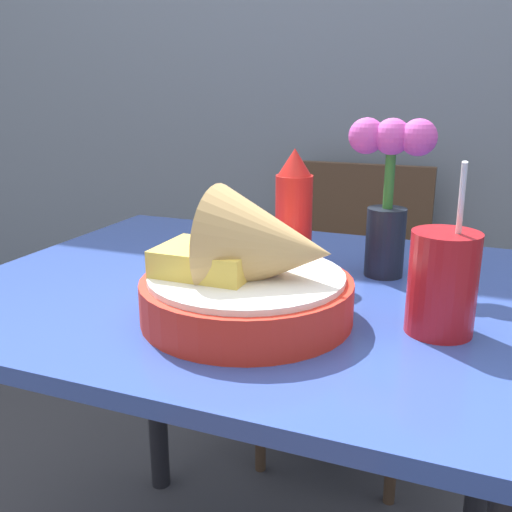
% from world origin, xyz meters
% --- Properties ---
extents(dining_table, '(0.91, 0.75, 0.73)m').
position_xyz_m(dining_table, '(0.00, 0.00, 0.61)').
color(dining_table, '#334C9E').
rests_on(dining_table, ground_plane).
extents(chair_far_window, '(0.40, 0.40, 0.83)m').
position_xyz_m(chair_far_window, '(0.01, 0.74, 0.50)').
color(chair_far_window, '#473323').
rests_on(chair_far_window, ground_plane).
extents(food_basket, '(0.29, 0.29, 0.18)m').
position_xyz_m(food_basket, '(0.06, -0.14, 0.80)').
color(food_basket, red).
rests_on(food_basket, dining_table).
extents(ketchup_bottle, '(0.06, 0.06, 0.21)m').
position_xyz_m(ketchup_bottle, '(0.05, 0.07, 0.84)').
color(ketchup_bottle, red).
rests_on(ketchup_bottle, dining_table).
extents(drink_cup, '(0.09, 0.09, 0.23)m').
position_xyz_m(drink_cup, '(0.30, -0.09, 0.80)').
color(drink_cup, red).
rests_on(drink_cup, dining_table).
extents(flower_vase, '(0.14, 0.06, 0.26)m').
position_xyz_m(flower_vase, '(0.19, 0.12, 0.89)').
color(flower_vase, black).
rests_on(flower_vase, dining_table).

